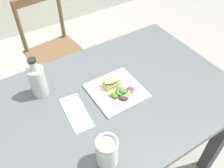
{
  "coord_description": "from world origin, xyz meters",
  "views": [
    {
      "loc": [
        -0.36,
        -0.54,
        1.62
      ],
      "look_at": [
        0.1,
        0.19,
        0.76
      ],
      "focal_mm": 38.64,
      "sensor_mm": 36.0,
      "label": 1
    }
  ],
  "objects_px": {
    "plate_lunch": "(116,91)",
    "mason_jar_iced_tea": "(107,152)",
    "chair_wooden_far": "(54,52)",
    "sandwich_half_front": "(112,82)",
    "bottle_cold_brew": "(38,82)",
    "fork_on_napkin": "(75,109)",
    "dining_table": "(116,111)"
  },
  "relations": [
    {
      "from": "plate_lunch",
      "to": "fork_on_napkin",
      "type": "relative_size",
      "value": 1.35
    },
    {
      "from": "fork_on_napkin",
      "to": "bottle_cold_brew",
      "type": "distance_m",
      "value": 0.22
    },
    {
      "from": "sandwich_half_front",
      "to": "chair_wooden_far",
      "type": "bearing_deg",
      "value": 91.58
    },
    {
      "from": "fork_on_napkin",
      "to": "mason_jar_iced_tea",
      "type": "bearing_deg",
      "value": -90.73
    },
    {
      "from": "fork_on_napkin",
      "to": "dining_table",
      "type": "bearing_deg",
      "value": -5.66
    },
    {
      "from": "chair_wooden_far",
      "to": "sandwich_half_front",
      "type": "xyz_separation_m",
      "value": [
        0.02,
        -0.82,
        0.33
      ]
    },
    {
      "from": "chair_wooden_far",
      "to": "mason_jar_iced_tea",
      "type": "relative_size",
      "value": 6.42
    },
    {
      "from": "chair_wooden_far",
      "to": "bottle_cold_brew",
      "type": "bearing_deg",
      "value": -113.91
    },
    {
      "from": "chair_wooden_far",
      "to": "mason_jar_iced_tea",
      "type": "height_order",
      "value": "mason_jar_iced_tea"
    },
    {
      "from": "chair_wooden_far",
      "to": "bottle_cold_brew",
      "type": "distance_m",
      "value": 0.82
    },
    {
      "from": "chair_wooden_far",
      "to": "plate_lunch",
      "type": "relative_size",
      "value": 3.46
    },
    {
      "from": "plate_lunch",
      "to": "mason_jar_iced_tea",
      "type": "distance_m",
      "value": 0.38
    },
    {
      "from": "plate_lunch",
      "to": "fork_on_napkin",
      "type": "distance_m",
      "value": 0.23
    },
    {
      "from": "sandwich_half_front",
      "to": "bottle_cold_brew",
      "type": "distance_m",
      "value": 0.36
    },
    {
      "from": "sandwich_half_front",
      "to": "fork_on_napkin",
      "type": "relative_size",
      "value": 0.49
    },
    {
      "from": "sandwich_half_front",
      "to": "bottle_cold_brew",
      "type": "xyz_separation_m",
      "value": [
        -0.32,
        0.15,
        0.04
      ]
    },
    {
      "from": "dining_table",
      "to": "fork_on_napkin",
      "type": "xyz_separation_m",
      "value": [
        -0.22,
        0.02,
        0.14
      ]
    },
    {
      "from": "dining_table",
      "to": "plate_lunch",
      "type": "distance_m",
      "value": 0.14
    },
    {
      "from": "plate_lunch",
      "to": "sandwich_half_front",
      "type": "xyz_separation_m",
      "value": [
        -0.0,
        0.04,
        0.03
      ]
    },
    {
      "from": "dining_table",
      "to": "mason_jar_iced_tea",
      "type": "xyz_separation_m",
      "value": [
        -0.22,
        -0.28,
        0.19
      ]
    },
    {
      "from": "plate_lunch",
      "to": "sandwich_half_front",
      "type": "bearing_deg",
      "value": 93.57
    },
    {
      "from": "plate_lunch",
      "to": "dining_table",
      "type": "bearing_deg",
      "value": -122.36
    },
    {
      "from": "plate_lunch",
      "to": "fork_on_napkin",
      "type": "height_order",
      "value": "plate_lunch"
    },
    {
      "from": "dining_table",
      "to": "plate_lunch",
      "type": "height_order",
      "value": "plate_lunch"
    },
    {
      "from": "dining_table",
      "to": "mason_jar_iced_tea",
      "type": "relative_size",
      "value": 8.75
    },
    {
      "from": "dining_table",
      "to": "plate_lunch",
      "type": "xyz_separation_m",
      "value": [
        0.01,
        0.02,
        0.14
      ]
    },
    {
      "from": "fork_on_napkin",
      "to": "bottle_cold_brew",
      "type": "bearing_deg",
      "value": 116.03
    },
    {
      "from": "sandwich_half_front",
      "to": "fork_on_napkin",
      "type": "bearing_deg",
      "value": -171.3
    },
    {
      "from": "plate_lunch",
      "to": "bottle_cold_brew",
      "type": "relative_size",
      "value": 1.17
    },
    {
      "from": "chair_wooden_far",
      "to": "fork_on_napkin",
      "type": "bearing_deg",
      "value": -103.39
    },
    {
      "from": "bottle_cold_brew",
      "to": "mason_jar_iced_tea",
      "type": "height_order",
      "value": "bottle_cold_brew"
    },
    {
      "from": "chair_wooden_far",
      "to": "sandwich_half_front",
      "type": "distance_m",
      "value": 0.89
    }
  ]
}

